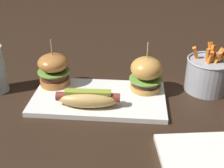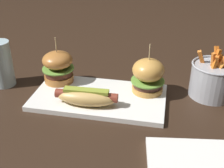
# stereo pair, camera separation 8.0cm
# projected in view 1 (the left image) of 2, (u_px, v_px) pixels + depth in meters

# --- Properties ---
(ground_plane) EXTENTS (3.00, 3.00, 0.00)m
(ground_plane) POSITION_uv_depth(u_px,v_px,m) (99.00, 100.00, 0.83)
(ground_plane) COLOR black
(platter_main) EXTENTS (0.37, 0.20, 0.01)m
(platter_main) POSITION_uv_depth(u_px,v_px,m) (99.00, 98.00, 0.82)
(platter_main) COLOR white
(platter_main) RESTS_ON ground
(hot_dog) EXTENTS (0.17, 0.06, 0.05)m
(hot_dog) POSITION_uv_depth(u_px,v_px,m) (88.00, 98.00, 0.76)
(hot_dog) COLOR tan
(hot_dog) RESTS_ON platter_main
(slider_left) EXTENTS (0.09, 0.09, 0.14)m
(slider_left) POSITION_uv_depth(u_px,v_px,m) (54.00, 69.00, 0.86)
(slider_left) COLOR #B16E32
(slider_left) RESTS_ON platter_main
(slider_right) EXTENTS (0.09, 0.09, 0.14)m
(slider_right) POSITION_uv_depth(u_px,v_px,m) (146.00, 74.00, 0.83)
(slider_right) COLOR gold
(slider_right) RESTS_ON platter_main
(fries_bucket) EXTENTS (0.13, 0.13, 0.15)m
(fries_bucket) POSITION_uv_depth(u_px,v_px,m) (208.00, 74.00, 0.86)
(fries_bucket) COLOR #A8AAB2
(fries_bucket) RESTS_ON ground
(side_plate) EXTENTS (0.23, 0.23, 0.01)m
(side_plate) POSITION_uv_depth(u_px,v_px,m) (213.00, 167.00, 0.59)
(side_plate) COLOR white
(side_plate) RESTS_ON ground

